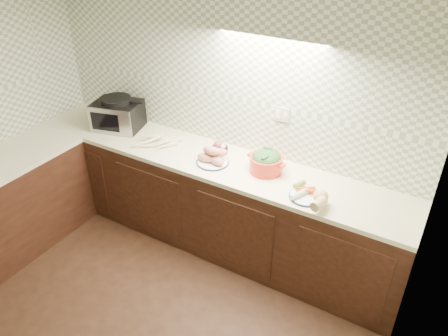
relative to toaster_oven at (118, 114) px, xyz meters
The scene contains 8 objects.
room 1.95m from the toaster_oven, 55.81° to the right, with size 3.60×3.60×2.60m.
counter 1.11m from the toaster_oven, 66.94° to the right, with size 3.60×3.60×0.90m.
toaster_oven is the anchor object (origin of this frame).
parsnip_pile 0.49m from the toaster_oven, 15.06° to the right, with size 0.30×0.31×0.06m.
sweet_potato_plate 1.15m from the toaster_oven, ahead, with size 0.28×0.28×0.16m.
onion_bowl 1.11m from the toaster_oven, ahead, with size 0.15×0.15×0.11m.
dutch_oven 1.59m from the toaster_oven, ahead, with size 0.34×0.30×0.19m.
veg_plate 2.08m from the toaster_oven, ahead, with size 0.35×0.30×0.12m.
Camera 1 is at (1.80, -1.26, 2.82)m, focal length 35.00 mm.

